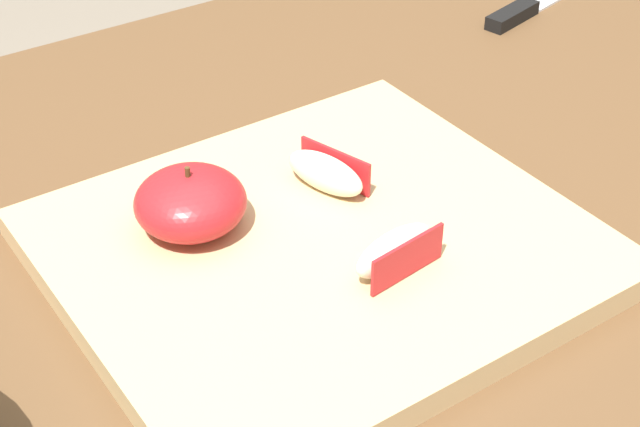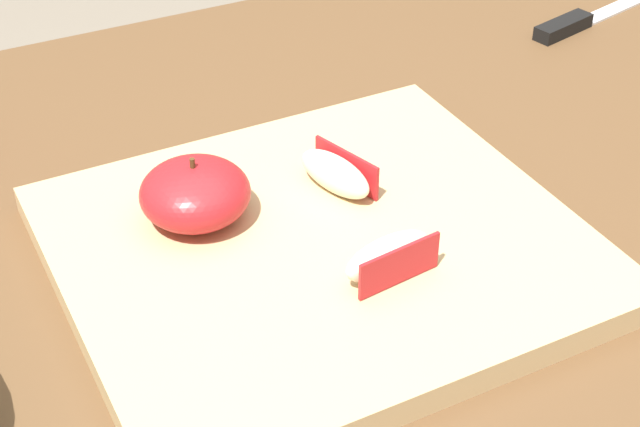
{
  "view_description": "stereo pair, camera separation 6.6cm",
  "coord_description": "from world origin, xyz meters",
  "px_view_note": "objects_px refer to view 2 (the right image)",
  "views": [
    {
      "loc": [
        -0.37,
        -0.48,
        1.18
      ],
      "look_at": [
        -0.07,
        -0.04,
        0.79
      ],
      "focal_mm": 54.37,
      "sensor_mm": 36.0,
      "label": 1
    },
    {
      "loc": [
        -0.32,
        -0.51,
        1.18
      ],
      "look_at": [
        -0.07,
        -0.04,
        0.79
      ],
      "focal_mm": 54.37,
      "sensor_mm": 36.0,
      "label": 2
    }
  ],
  "objects_px": {
    "cutting_board": "(320,249)",
    "apple_half_skin_up": "(195,193)",
    "apple_wedge_back": "(389,257)",
    "apple_wedge_middle": "(336,173)",
    "paring_knife": "(572,24)"
  },
  "relations": [
    {
      "from": "cutting_board",
      "to": "apple_wedge_middle",
      "type": "relative_size",
      "value": 5.01
    },
    {
      "from": "paring_knife",
      "to": "apple_wedge_middle",
      "type": "bearing_deg",
      "value": -154.84
    },
    {
      "from": "paring_knife",
      "to": "apple_wedge_back",
      "type": "bearing_deg",
      "value": -144.2
    },
    {
      "from": "apple_half_skin_up",
      "to": "apple_wedge_back",
      "type": "bearing_deg",
      "value": -52.62
    },
    {
      "from": "apple_half_skin_up",
      "to": "paring_knife",
      "type": "distance_m",
      "value": 0.49
    },
    {
      "from": "apple_half_skin_up",
      "to": "paring_knife",
      "type": "relative_size",
      "value": 0.49
    },
    {
      "from": "apple_wedge_middle",
      "to": "paring_knife",
      "type": "distance_m",
      "value": 0.4
    },
    {
      "from": "cutting_board",
      "to": "paring_knife",
      "type": "distance_m",
      "value": 0.45
    },
    {
      "from": "apple_half_skin_up",
      "to": "paring_knife",
      "type": "xyz_separation_m",
      "value": [
        0.46,
        0.16,
        -0.04
      ]
    },
    {
      "from": "paring_knife",
      "to": "cutting_board",
      "type": "bearing_deg",
      "value": -151.59
    },
    {
      "from": "apple_half_skin_up",
      "to": "apple_wedge_back",
      "type": "xyz_separation_m",
      "value": [
        0.09,
        -0.12,
        -0.01
      ]
    },
    {
      "from": "paring_knife",
      "to": "apple_half_skin_up",
      "type": "bearing_deg",
      "value": -161.49
    },
    {
      "from": "apple_wedge_back",
      "to": "apple_wedge_middle",
      "type": "relative_size",
      "value": 0.98
    },
    {
      "from": "cutting_board",
      "to": "apple_half_skin_up",
      "type": "xyz_separation_m",
      "value": [
        -0.07,
        0.06,
        0.03
      ]
    },
    {
      "from": "apple_wedge_back",
      "to": "paring_knife",
      "type": "bearing_deg",
      "value": 35.8
    }
  ]
}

